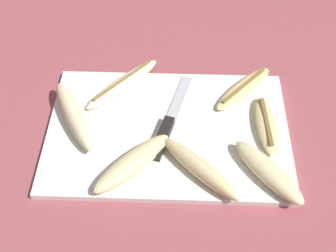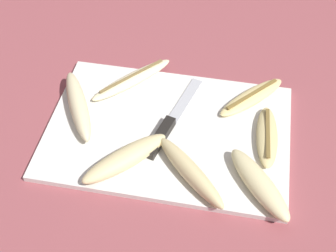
{
  "view_description": "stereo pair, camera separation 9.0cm",
  "coord_description": "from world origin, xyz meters",
  "px_view_note": "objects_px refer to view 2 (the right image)",
  "views": [
    {
      "loc": [
        0.02,
        -0.59,
        0.7
      ],
      "look_at": [
        0.0,
        0.0,
        0.02
      ],
      "focal_mm": 50.0,
      "sensor_mm": 36.0,
      "label": 1
    },
    {
      "loc": [
        0.11,
        -0.58,
        0.7
      ],
      "look_at": [
        0.0,
        0.0,
        0.02
      ],
      "focal_mm": 50.0,
      "sensor_mm": 36.0,
      "label": 2
    }
  ],
  "objects_px": {
    "banana_golden_short": "(252,97)",
    "banana_spotted_left": "(267,136)",
    "banana_soft_right": "(259,184)",
    "banana_pale_long": "(132,79)",
    "banana_cream_curved": "(78,105)",
    "knife": "(165,130)",
    "banana_ripe_center": "(125,158)",
    "banana_mellow_near": "(190,172)"
  },
  "relations": [
    {
      "from": "banana_golden_short",
      "to": "banana_pale_long",
      "type": "bearing_deg",
      "value": 179.15
    },
    {
      "from": "banana_cream_curved",
      "to": "banana_golden_short",
      "type": "xyz_separation_m",
      "value": [
        0.34,
        0.1,
        -0.01
      ]
    },
    {
      "from": "banana_soft_right",
      "to": "banana_spotted_left",
      "type": "xyz_separation_m",
      "value": [
        0.01,
        0.12,
        -0.01
      ]
    },
    {
      "from": "banana_golden_short",
      "to": "banana_spotted_left",
      "type": "height_order",
      "value": "banana_spotted_left"
    },
    {
      "from": "banana_mellow_near",
      "to": "banana_ripe_center",
      "type": "height_order",
      "value": "banana_mellow_near"
    },
    {
      "from": "banana_golden_short",
      "to": "banana_soft_right",
      "type": "bearing_deg",
      "value": -82.97
    },
    {
      "from": "knife",
      "to": "banana_spotted_left",
      "type": "distance_m",
      "value": 0.19
    },
    {
      "from": "banana_mellow_near",
      "to": "banana_soft_right",
      "type": "height_order",
      "value": "banana_mellow_near"
    },
    {
      "from": "banana_pale_long",
      "to": "banana_spotted_left",
      "type": "distance_m",
      "value": 0.31
    },
    {
      "from": "banana_pale_long",
      "to": "banana_ripe_center",
      "type": "relative_size",
      "value": 1.07
    },
    {
      "from": "banana_mellow_near",
      "to": "banana_soft_right",
      "type": "bearing_deg",
      "value": -1.05
    },
    {
      "from": "banana_soft_right",
      "to": "banana_pale_long",
      "type": "bearing_deg",
      "value": 141.65
    },
    {
      "from": "banana_pale_long",
      "to": "banana_spotted_left",
      "type": "bearing_deg",
      "value": -20.07
    },
    {
      "from": "banana_ripe_center",
      "to": "knife",
      "type": "bearing_deg",
      "value": 56.88
    },
    {
      "from": "banana_pale_long",
      "to": "banana_ripe_center",
      "type": "distance_m",
      "value": 0.21
    },
    {
      "from": "banana_soft_right",
      "to": "banana_cream_curved",
      "type": "bearing_deg",
      "value": 161.76
    },
    {
      "from": "banana_pale_long",
      "to": "banana_golden_short",
      "type": "relative_size",
      "value": 1.13
    },
    {
      "from": "banana_spotted_left",
      "to": "banana_ripe_center",
      "type": "bearing_deg",
      "value": -157.39
    },
    {
      "from": "knife",
      "to": "banana_golden_short",
      "type": "distance_m",
      "value": 0.2
    },
    {
      "from": "banana_mellow_near",
      "to": "banana_cream_curved",
      "type": "bearing_deg",
      "value": 154.19
    },
    {
      "from": "banana_mellow_near",
      "to": "banana_ripe_center",
      "type": "bearing_deg",
      "value": 175.56
    },
    {
      "from": "banana_pale_long",
      "to": "banana_mellow_near",
      "type": "height_order",
      "value": "banana_mellow_near"
    },
    {
      "from": "banana_cream_curved",
      "to": "banana_ripe_center",
      "type": "xyz_separation_m",
      "value": [
        0.12,
        -0.11,
        -0.0
      ]
    },
    {
      "from": "banana_golden_short",
      "to": "banana_mellow_near",
      "type": "relative_size",
      "value": 0.99
    },
    {
      "from": "banana_spotted_left",
      "to": "banana_cream_curved",
      "type": "bearing_deg",
      "value": 179.3
    },
    {
      "from": "banana_mellow_near",
      "to": "banana_spotted_left",
      "type": "relative_size",
      "value": 1.01
    },
    {
      "from": "banana_cream_curved",
      "to": "banana_ripe_center",
      "type": "relative_size",
      "value": 1.18
    },
    {
      "from": "banana_mellow_near",
      "to": "banana_soft_right",
      "type": "distance_m",
      "value": 0.12
    },
    {
      "from": "banana_pale_long",
      "to": "banana_ripe_center",
      "type": "height_order",
      "value": "banana_ripe_center"
    },
    {
      "from": "banana_soft_right",
      "to": "banana_spotted_left",
      "type": "relative_size",
      "value": 1.04
    },
    {
      "from": "banana_mellow_near",
      "to": "banana_ripe_center",
      "type": "distance_m",
      "value": 0.12
    },
    {
      "from": "banana_soft_right",
      "to": "banana_ripe_center",
      "type": "xyz_separation_m",
      "value": [
        -0.24,
        0.01,
        -0.0
      ]
    },
    {
      "from": "banana_pale_long",
      "to": "banana_soft_right",
      "type": "height_order",
      "value": "banana_soft_right"
    },
    {
      "from": "banana_pale_long",
      "to": "banana_mellow_near",
      "type": "bearing_deg",
      "value": -54.08
    },
    {
      "from": "banana_cream_curved",
      "to": "banana_ripe_center",
      "type": "distance_m",
      "value": 0.16
    },
    {
      "from": "knife",
      "to": "banana_cream_curved",
      "type": "relative_size",
      "value": 1.21
    },
    {
      "from": "banana_soft_right",
      "to": "banana_ripe_center",
      "type": "height_order",
      "value": "banana_soft_right"
    },
    {
      "from": "banana_mellow_near",
      "to": "banana_spotted_left",
      "type": "distance_m",
      "value": 0.17
    },
    {
      "from": "knife",
      "to": "banana_soft_right",
      "type": "height_order",
      "value": "banana_soft_right"
    },
    {
      "from": "banana_spotted_left",
      "to": "banana_ripe_center",
      "type": "xyz_separation_m",
      "value": [
        -0.25,
        -0.1,
        0.01
      ]
    },
    {
      "from": "banana_cream_curved",
      "to": "knife",
      "type": "bearing_deg",
      "value": -6.72
    },
    {
      "from": "knife",
      "to": "banana_golden_short",
      "type": "height_order",
      "value": "banana_golden_short"
    }
  ]
}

